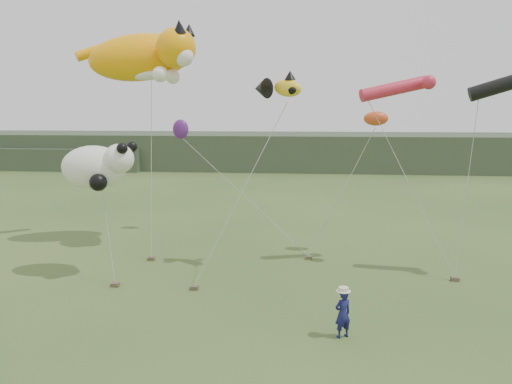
% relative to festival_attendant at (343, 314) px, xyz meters
% --- Properties ---
extents(ground, '(120.00, 120.00, 0.00)m').
position_rel_festival_attendant_xyz_m(ground, '(-1.98, 0.07, -0.75)').
color(ground, '#385123').
rests_on(ground, ground).
extents(headland, '(90.00, 13.00, 4.00)m').
position_rel_festival_attendant_xyz_m(headland, '(-5.09, 44.75, 1.17)').
color(headland, '#2D3D28').
rests_on(headland, ground).
extents(festival_attendant, '(0.65, 0.58, 1.50)m').
position_rel_festival_attendant_xyz_m(festival_attendant, '(0.00, 0.00, 0.00)').
color(festival_attendant, '#151750').
rests_on(festival_attendant, ground).
extents(sandbag_anchors, '(13.73, 4.67, 0.15)m').
position_rel_festival_attendant_xyz_m(sandbag_anchors, '(-3.63, 5.54, -0.67)').
color(sandbag_anchors, brown).
rests_on(sandbag_anchors, ground).
extents(cat_kite, '(6.74, 3.94, 2.99)m').
position_rel_festival_attendant_xyz_m(cat_kite, '(-9.00, 10.19, 8.69)').
color(cat_kite, '#FF9F06').
rests_on(cat_kite, ground).
extents(fish_kite, '(2.39, 1.56, 1.15)m').
position_rel_festival_attendant_xyz_m(fish_kite, '(-2.39, 6.76, 7.00)').
color(fish_kite, yellow).
rests_on(fish_kite, ground).
extents(tube_kites, '(7.58, 2.78, 1.51)m').
position_rel_festival_attendant_xyz_m(tube_kites, '(5.15, 7.16, 7.12)').
color(tube_kites, black).
rests_on(tube_kites, ground).
extents(panda_kite, '(3.15, 2.04, 1.96)m').
position_rel_festival_attendant_xyz_m(panda_kite, '(-9.62, 5.02, 3.80)').
color(panda_kite, white).
rests_on(panda_kite, ground).
extents(misc_kites, '(11.18, 4.19, 1.54)m').
position_rel_festival_attendant_xyz_m(misc_kites, '(-3.43, 11.27, 5.32)').
color(misc_kites, '#D74A20').
rests_on(misc_kites, ground).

